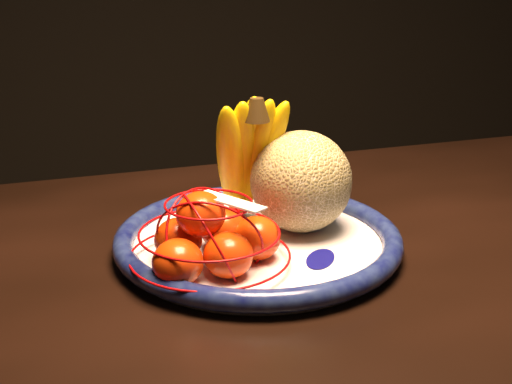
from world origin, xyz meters
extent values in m
cube|color=black|center=(0.07, -0.01, 0.68)|extent=(1.48, 0.97, 0.04)
cylinder|color=white|center=(-0.20, 0.04, 0.71)|extent=(0.30, 0.30, 0.01)
torus|color=#04053B|center=(-0.20, 0.04, 0.72)|extent=(0.33, 0.33, 0.02)
cylinder|color=white|center=(-0.20, 0.04, 0.71)|extent=(0.15, 0.15, 0.00)
ellipsoid|color=#0A0B5E|center=(-0.14, -0.03, 0.72)|extent=(0.11, 0.12, 0.00)
ellipsoid|color=#0A0B5E|center=(-0.22, 0.11, 0.72)|extent=(0.11, 0.10, 0.00)
ellipsoid|color=#0A0B5E|center=(-0.29, 0.04, 0.72)|extent=(0.10, 0.09, 0.00)
sphere|color=olive|center=(-0.14, 0.06, 0.78)|extent=(0.12, 0.12, 0.12)
ellipsoid|color=#FFD400|center=(-0.21, 0.09, 0.80)|extent=(0.07, 0.11, 0.17)
ellipsoid|color=#FFD400|center=(-0.20, 0.09, 0.80)|extent=(0.04, 0.10, 0.17)
ellipsoid|color=#FFD400|center=(-0.20, 0.09, 0.80)|extent=(0.05, 0.09, 0.17)
ellipsoid|color=#FFD400|center=(-0.19, 0.09, 0.80)|extent=(0.07, 0.10, 0.17)
ellipsoid|color=#FFD400|center=(-0.18, 0.09, 0.80)|extent=(0.09, 0.10, 0.17)
cone|color=black|center=(-0.20, 0.09, 0.88)|extent=(0.03, 0.03, 0.03)
ellipsoid|color=#FF3C00|center=(-0.30, -0.05, 0.74)|extent=(0.05, 0.05, 0.05)
ellipsoid|color=#FF3C00|center=(-0.25, -0.05, 0.74)|extent=(0.05, 0.05, 0.05)
ellipsoid|color=#FF3C00|center=(-0.21, -0.01, 0.74)|extent=(0.05, 0.05, 0.05)
ellipsoid|color=#FF3C00|center=(-0.29, 0.00, 0.74)|extent=(0.05, 0.05, 0.05)
ellipsoid|color=#FF3C00|center=(-0.24, 0.03, 0.74)|extent=(0.05, 0.05, 0.05)
ellipsoid|color=#FF3C00|center=(-0.27, -0.02, 0.78)|extent=(0.05, 0.05, 0.05)
torus|color=#A60608|center=(-0.26, -0.02, 0.73)|extent=(0.22, 0.22, 0.00)
torus|color=#A60608|center=(-0.26, -0.02, 0.75)|extent=(0.19, 0.19, 0.00)
torus|color=#A60608|center=(-0.26, -0.02, 0.79)|extent=(0.12, 0.12, 0.00)
torus|color=#A60608|center=(-0.26, -0.02, 0.74)|extent=(0.12, 0.11, 0.11)
torus|color=#A60608|center=(-0.26, -0.02, 0.74)|extent=(0.07, 0.12, 0.11)
torus|color=#A60608|center=(-0.26, -0.02, 0.74)|extent=(0.13, 0.09, 0.11)
cube|color=white|center=(-0.24, -0.03, 0.79)|extent=(0.07, 0.07, 0.01)
camera|label=1|loc=(-0.37, -0.70, 1.04)|focal=50.00mm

